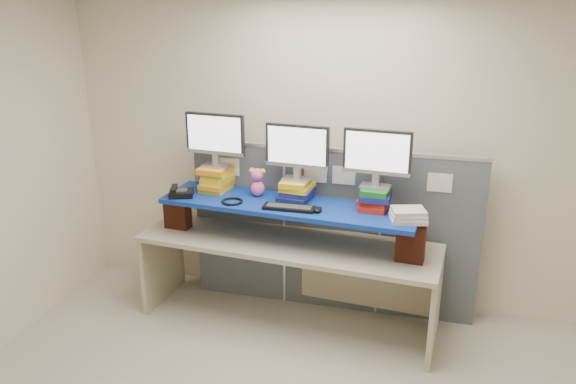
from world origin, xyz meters
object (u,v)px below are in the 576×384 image
(monitor_right, at_px, (377,155))
(desk_phone, at_px, (180,192))
(monitor_center, at_px, (297,149))
(desk, at_px, (288,257))
(blue_board, at_px, (288,206))
(keyboard, at_px, (289,208))
(monitor_left, at_px, (215,137))

(monitor_right, bearing_deg, desk_phone, -171.22)
(monitor_right, bearing_deg, monitor_center, -180.00)
(desk, bearing_deg, blue_board, 0.00)
(keyboard, bearing_deg, monitor_right, 15.08)
(monitor_center, height_order, monitor_right, monitor_right)
(keyboard, bearing_deg, monitor_left, 156.91)
(desk, xyz_separation_m, blue_board, (0.00, 0.00, 0.48))
(monitor_left, xyz_separation_m, monitor_right, (1.41, -0.12, -0.04))
(blue_board, distance_m, keyboard, 0.14)
(monitor_center, bearing_deg, monitor_right, 0.00)
(desk, distance_m, monitor_right, 1.19)
(keyboard, bearing_deg, desk_phone, 175.16)
(monitor_center, xyz_separation_m, keyboard, (-0.01, -0.24, -0.43))
(monitor_right, bearing_deg, desk, -170.43)
(blue_board, xyz_separation_m, monitor_left, (-0.70, 0.18, 0.51))
(monitor_right, distance_m, keyboard, 0.82)
(blue_board, relative_size, monitor_left, 3.97)
(keyboard, height_order, desk_phone, desk_phone)
(blue_board, distance_m, monitor_left, 0.88)
(blue_board, distance_m, monitor_right, 0.85)
(desk_phone, bearing_deg, monitor_left, 23.65)
(blue_board, xyz_separation_m, desk_phone, (-0.95, -0.06, 0.05))
(keyboard, bearing_deg, blue_board, 107.62)
(blue_board, xyz_separation_m, keyboard, (0.04, -0.13, 0.03))
(blue_board, bearing_deg, monitor_right, 9.57)
(monitor_left, relative_size, desk_phone, 2.17)
(blue_board, bearing_deg, desk_phone, -171.82)
(desk, xyz_separation_m, monitor_left, (-0.70, 0.18, 0.98))
(desk_phone, bearing_deg, monitor_right, -15.67)
(monitor_center, xyz_separation_m, desk_phone, (-1.00, -0.17, -0.41))
(desk, distance_m, monitor_left, 1.22)
(monitor_left, xyz_separation_m, monitor_center, (0.75, -0.06, -0.04))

